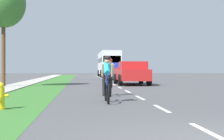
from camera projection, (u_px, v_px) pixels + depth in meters
ground_plane at (112, 84)px, 24.64m from camera, size 120.00×120.00×0.00m
grass_verge at (51, 84)px, 24.22m from camera, size 2.45×70.00×0.01m
sidewalk_concrete at (23, 84)px, 24.04m from camera, size 1.57×70.00×0.10m
lane_markings_center at (108, 82)px, 28.62m from camera, size 0.12×54.30×0.01m
fire_hydrant_yellow at (1, 96)px, 9.22m from camera, size 0.44×0.38×0.76m
cyclist_lead at (107, 79)px, 11.10m from camera, size 0.42×1.72×1.58m
cyclist_trailing at (109, 77)px, 13.83m from camera, size 0.42×1.72×1.58m
pickup_red at (132, 73)px, 23.49m from camera, size 2.22×5.10×1.64m
suv_blue at (114, 70)px, 35.57m from camera, size 2.15×4.70×1.79m
bus_white at (108, 63)px, 47.14m from camera, size 2.78×11.60×3.48m
street_tree_near at (3, 4)px, 20.42m from camera, size 2.75×2.75×6.72m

